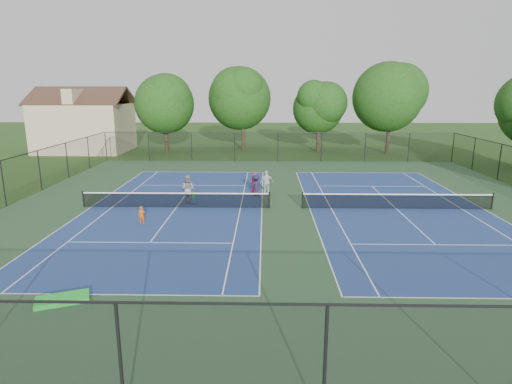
{
  "coord_description": "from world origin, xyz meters",
  "views": [
    {
      "loc": [
        -1.33,
        -26.2,
        7.43
      ],
      "look_at": [
        -1.87,
        -1.0,
        1.3
      ],
      "focal_mm": 30.0,
      "sensor_mm": 36.0,
      "label": 1
    }
  ],
  "objects_px": {
    "ball_crate": "(193,200)",
    "instructor": "(188,189)",
    "tree_back_b": "(243,95)",
    "bystander_a": "(267,182)",
    "tree_back_a": "(164,101)",
    "bystander_c": "(255,183)",
    "tree_back_c": "(319,105)",
    "tree_back_d": "(391,94)",
    "child_player": "(142,215)",
    "clapboard_house": "(85,125)",
    "ball_hopper": "(193,195)",
    "bystander_b": "(256,186)"
  },
  "relations": [
    {
      "from": "bystander_b",
      "to": "ball_crate",
      "type": "xyz_separation_m",
      "value": [
        -4.18,
        -1.88,
        -0.6
      ]
    },
    {
      "from": "bystander_c",
      "to": "tree_back_d",
      "type": "bearing_deg",
      "value": -154.19
    },
    {
      "from": "child_player",
      "to": "bystander_b",
      "type": "relative_size",
      "value": 0.67
    },
    {
      "from": "child_player",
      "to": "ball_hopper",
      "type": "distance_m",
      "value": 5.06
    },
    {
      "from": "clapboard_house",
      "to": "ball_hopper",
      "type": "xyz_separation_m",
      "value": [
        16.88,
        -23.76,
        -2.58
      ]
    },
    {
      "from": "instructor",
      "to": "ball_crate",
      "type": "distance_m",
      "value": 0.84
    },
    {
      "from": "clapboard_house",
      "to": "ball_hopper",
      "type": "distance_m",
      "value": 29.26
    },
    {
      "from": "ball_hopper",
      "to": "bystander_b",
      "type": "bearing_deg",
      "value": 24.24
    },
    {
      "from": "tree_back_d",
      "to": "ball_hopper",
      "type": "bearing_deg",
      "value": -130.03
    },
    {
      "from": "tree_back_a",
      "to": "bystander_c",
      "type": "distance_m",
      "value": 23.36
    },
    {
      "from": "tree_back_c",
      "to": "instructor",
      "type": "distance_m",
      "value": 26.77
    },
    {
      "from": "bystander_a",
      "to": "bystander_b",
      "type": "relative_size",
      "value": 1.14
    },
    {
      "from": "ball_crate",
      "to": "instructor",
      "type": "bearing_deg",
      "value": -175.26
    },
    {
      "from": "tree_back_a",
      "to": "tree_back_d",
      "type": "height_order",
      "value": "tree_back_d"
    },
    {
      "from": "child_player",
      "to": "tree_back_a",
      "type": "bearing_deg",
      "value": 97.8
    },
    {
      "from": "tree_back_b",
      "to": "ball_crate",
      "type": "relative_size",
      "value": 25.77
    },
    {
      "from": "tree_back_b",
      "to": "tree_back_c",
      "type": "xyz_separation_m",
      "value": [
        9.0,
        -1.0,
        -1.11
      ]
    },
    {
      "from": "bystander_a",
      "to": "bystander_c",
      "type": "bearing_deg",
      "value": -47.09
    },
    {
      "from": "instructor",
      "to": "ball_hopper",
      "type": "xyz_separation_m",
      "value": [
        0.3,
        0.02,
        -0.44
      ]
    },
    {
      "from": "clapboard_house",
      "to": "bystander_b",
      "type": "height_order",
      "value": "clapboard_house"
    },
    {
      "from": "tree_back_a",
      "to": "child_player",
      "type": "bearing_deg",
      "value": -80.15
    },
    {
      "from": "tree_back_c",
      "to": "instructor",
      "type": "bearing_deg",
      "value": -115.64
    },
    {
      "from": "tree_back_d",
      "to": "child_player",
      "type": "xyz_separation_m",
      "value": [
        -21.25,
        -27.35,
        -6.32
      ]
    },
    {
      "from": "tree_back_d",
      "to": "clapboard_house",
      "type": "distance_m",
      "value": 36.21
    },
    {
      "from": "clapboard_house",
      "to": "bystander_b",
      "type": "distance_m",
      "value": 30.46
    },
    {
      "from": "bystander_a",
      "to": "bystander_c",
      "type": "relative_size",
      "value": 1.2
    },
    {
      "from": "tree_back_a",
      "to": "tree_back_c",
      "type": "distance_m",
      "value": 18.04
    },
    {
      "from": "ball_hopper",
      "to": "bystander_c",
      "type": "bearing_deg",
      "value": 34.8
    },
    {
      "from": "tree_back_c",
      "to": "instructor",
      "type": "height_order",
      "value": "tree_back_c"
    },
    {
      "from": "tree_back_a",
      "to": "child_player",
      "type": "distance_m",
      "value": 28.31
    },
    {
      "from": "child_player",
      "to": "bystander_b",
      "type": "height_order",
      "value": "bystander_b"
    },
    {
      "from": "tree_back_b",
      "to": "tree_back_d",
      "type": "xyz_separation_m",
      "value": [
        17.0,
        -2.0,
        0.23
      ]
    },
    {
      "from": "tree_back_a",
      "to": "tree_back_b",
      "type": "distance_m",
      "value": 9.24
    },
    {
      "from": "instructor",
      "to": "bystander_a",
      "type": "xyz_separation_m",
      "value": [
        5.21,
        2.47,
        -0.07
      ]
    },
    {
      "from": "tree_back_a",
      "to": "instructor",
      "type": "height_order",
      "value": "tree_back_a"
    },
    {
      "from": "instructor",
      "to": "bystander_a",
      "type": "relative_size",
      "value": 1.09
    },
    {
      "from": "tree_back_c",
      "to": "child_player",
      "type": "xyz_separation_m",
      "value": [
        -13.25,
        -28.35,
        -4.97
      ]
    },
    {
      "from": "bystander_a",
      "to": "tree_back_a",
      "type": "bearing_deg",
      "value": -82.77
    },
    {
      "from": "tree_back_a",
      "to": "bystander_a",
      "type": "relative_size",
      "value": 5.25
    },
    {
      "from": "instructor",
      "to": "tree_back_d",
      "type": "bearing_deg",
      "value": -110.72
    },
    {
      "from": "tree_back_b",
      "to": "clapboard_house",
      "type": "bearing_deg",
      "value": -176.99
    },
    {
      "from": "bystander_a",
      "to": "instructor",
      "type": "bearing_deg",
      "value": 2.42
    },
    {
      "from": "tree_back_d",
      "to": "bystander_a",
      "type": "xyz_separation_m",
      "value": [
        -14.21,
        -20.32,
        -5.95
      ]
    },
    {
      "from": "clapboard_house",
      "to": "child_player",
      "type": "height_order",
      "value": "clapboard_house"
    },
    {
      "from": "bystander_b",
      "to": "bystander_c",
      "type": "relative_size",
      "value": 1.05
    },
    {
      "from": "child_player",
      "to": "ball_crate",
      "type": "bearing_deg",
      "value": 63.07
    },
    {
      "from": "instructor",
      "to": "bystander_c",
      "type": "bearing_deg",
      "value": -127.15
    },
    {
      "from": "clapboard_house",
      "to": "child_player",
      "type": "xyz_separation_m",
      "value": [
        14.75,
        -28.35,
        -2.58
      ]
    },
    {
      "from": "tree_back_a",
      "to": "ball_crate",
      "type": "bearing_deg",
      "value": -73.18
    },
    {
      "from": "tree_back_b",
      "to": "clapboard_house",
      "type": "distance_m",
      "value": 19.35
    }
  ]
}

